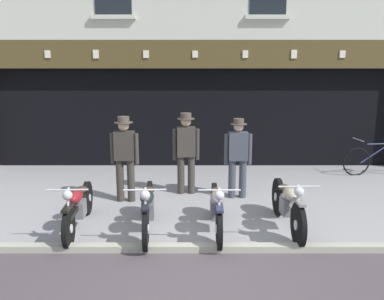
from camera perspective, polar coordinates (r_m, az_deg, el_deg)
ground at (r=5.21m, az=0.82°, el=-19.49°), size 23.56×22.00×0.18m
shop_facade at (r=12.51m, az=0.28°, el=7.13°), size 11.86×4.42×5.96m
motorcycle_left at (r=6.96m, az=-15.77°, el=-7.58°), size 0.62×2.04×0.90m
motorcycle_center_left at (r=6.64m, az=-6.30°, el=-8.00°), size 0.62×2.01×0.92m
motorcycle_center at (r=6.62m, az=3.42°, el=-8.08°), size 0.62×1.94×0.91m
motorcycle_center_right at (r=6.89m, az=13.26°, el=-7.44°), size 0.62×2.01×0.94m
salesman_left at (r=8.07m, az=-9.51°, el=-0.63°), size 0.56×0.36×1.71m
shopkeeper_center at (r=8.46m, az=-0.90°, el=0.11°), size 0.56×0.36×1.72m
salesman_right at (r=8.25m, az=6.41°, el=-0.65°), size 0.56×0.33×1.64m
advert_board_near at (r=11.06m, az=10.36°, el=6.20°), size 0.82×0.03×0.97m
leaning_bicycle at (r=11.07m, az=24.58°, el=-1.24°), size 1.79×0.50×0.95m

